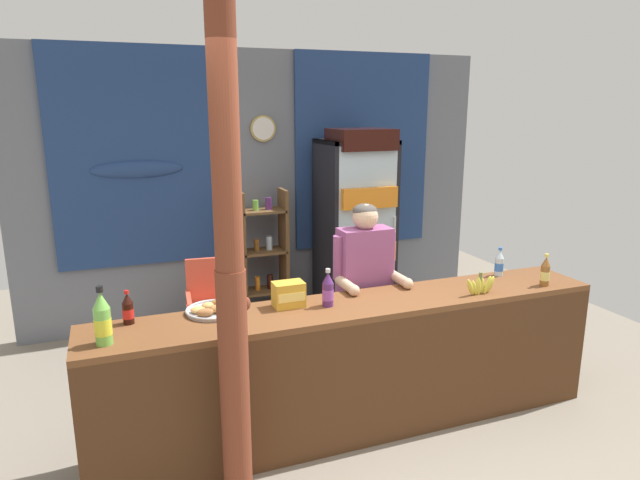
{
  "coord_description": "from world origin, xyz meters",
  "views": [
    {
      "loc": [
        -1.51,
        -2.81,
        2.19
      ],
      "look_at": [
        -0.1,
        0.85,
        1.24
      ],
      "focal_mm": 31.2,
      "sensor_mm": 36.0,
      "label": 1
    }
  ],
  "objects_px": {
    "shopkeeper": "(365,278)",
    "stall_counter": "(364,359)",
    "soda_bottle_iced_tea": "(545,272)",
    "snack_box_choco_powder": "(289,294)",
    "banana_bunch": "(480,286)",
    "bottle_shelf_rack": "(263,256)",
    "soda_bottle_lime_soda": "(102,320)",
    "soda_bottle_cola": "(128,310)",
    "plastic_lawn_chair": "(212,301)",
    "drink_fridge": "(356,218)",
    "soda_bottle_grape_soda": "(328,290)",
    "pastry_tray": "(214,309)",
    "soda_bottle_water": "(499,264)",
    "timber_post": "(231,280)"
  },
  "relations": [
    {
      "from": "shopkeeper",
      "to": "stall_counter",
      "type": "bearing_deg",
      "value": -115.48
    },
    {
      "from": "drink_fridge",
      "to": "banana_bunch",
      "type": "distance_m",
      "value": 1.99
    },
    {
      "from": "stall_counter",
      "to": "timber_post",
      "type": "height_order",
      "value": "timber_post"
    },
    {
      "from": "plastic_lawn_chair",
      "to": "banana_bunch",
      "type": "height_order",
      "value": "banana_bunch"
    },
    {
      "from": "soda_bottle_iced_tea",
      "to": "timber_post",
      "type": "bearing_deg",
      "value": -173.17
    },
    {
      "from": "soda_bottle_lime_soda",
      "to": "banana_bunch",
      "type": "height_order",
      "value": "soda_bottle_lime_soda"
    },
    {
      "from": "soda_bottle_cola",
      "to": "banana_bunch",
      "type": "height_order",
      "value": "soda_bottle_cola"
    },
    {
      "from": "stall_counter",
      "to": "soda_bottle_water",
      "type": "height_order",
      "value": "soda_bottle_water"
    },
    {
      "from": "shopkeeper",
      "to": "soda_bottle_grape_soda",
      "type": "bearing_deg",
      "value": -139.19
    },
    {
      "from": "plastic_lawn_chair",
      "to": "banana_bunch",
      "type": "xyz_separation_m",
      "value": [
        1.58,
        -1.71,
        0.48
      ]
    },
    {
      "from": "bottle_shelf_rack",
      "to": "pastry_tray",
      "type": "xyz_separation_m",
      "value": [
        -0.85,
        -1.95,
        0.22
      ]
    },
    {
      "from": "stall_counter",
      "to": "soda_bottle_lime_soda",
      "type": "distance_m",
      "value": 1.65
    },
    {
      "from": "soda_bottle_grape_soda",
      "to": "soda_bottle_water",
      "type": "relative_size",
      "value": 1.13
    },
    {
      "from": "drink_fridge",
      "to": "plastic_lawn_chair",
      "type": "xyz_separation_m",
      "value": [
        -1.54,
        -0.28,
        -0.59
      ]
    },
    {
      "from": "bottle_shelf_rack",
      "to": "soda_bottle_cola",
      "type": "bearing_deg",
      "value": -125.07
    },
    {
      "from": "drink_fridge",
      "to": "shopkeeper",
      "type": "height_order",
      "value": "drink_fridge"
    },
    {
      "from": "timber_post",
      "to": "soda_bottle_cola",
      "type": "height_order",
      "value": "timber_post"
    },
    {
      "from": "soda_bottle_iced_tea",
      "to": "soda_bottle_water",
      "type": "relative_size",
      "value": 1.06
    },
    {
      "from": "shopkeeper",
      "to": "banana_bunch",
      "type": "height_order",
      "value": "shopkeeper"
    },
    {
      "from": "drink_fridge",
      "to": "pastry_tray",
      "type": "xyz_separation_m",
      "value": [
        -1.76,
        -1.69,
        -0.14
      ]
    },
    {
      "from": "soda_bottle_lime_soda",
      "to": "snack_box_choco_powder",
      "type": "relative_size",
      "value": 1.67
    },
    {
      "from": "banana_bunch",
      "to": "snack_box_choco_powder",
      "type": "bearing_deg",
      "value": 169.69
    },
    {
      "from": "snack_box_choco_powder",
      "to": "pastry_tray",
      "type": "bearing_deg",
      "value": 172.75
    },
    {
      "from": "soda_bottle_iced_tea",
      "to": "snack_box_choco_powder",
      "type": "xyz_separation_m",
      "value": [
        -1.88,
        0.25,
        -0.02
      ]
    },
    {
      "from": "stall_counter",
      "to": "banana_bunch",
      "type": "height_order",
      "value": "banana_bunch"
    },
    {
      "from": "pastry_tray",
      "to": "banana_bunch",
      "type": "distance_m",
      "value": 1.83
    },
    {
      "from": "soda_bottle_cola",
      "to": "plastic_lawn_chair",
      "type": "bearing_deg",
      "value": 62.44
    },
    {
      "from": "soda_bottle_iced_tea",
      "to": "soda_bottle_water",
      "type": "height_order",
      "value": "soda_bottle_iced_tea"
    },
    {
      "from": "stall_counter",
      "to": "shopkeeper",
      "type": "relative_size",
      "value": 2.34
    },
    {
      "from": "bottle_shelf_rack",
      "to": "snack_box_choco_powder",
      "type": "bearing_deg",
      "value": -100.54
    },
    {
      "from": "pastry_tray",
      "to": "snack_box_choco_powder",
      "type": "bearing_deg",
      "value": -7.25
    },
    {
      "from": "bottle_shelf_rack",
      "to": "shopkeeper",
      "type": "bearing_deg",
      "value": -79.27
    },
    {
      "from": "soda_bottle_cola",
      "to": "snack_box_choco_powder",
      "type": "bearing_deg",
      "value": -3.84
    },
    {
      "from": "snack_box_choco_powder",
      "to": "drink_fridge",
      "type": "bearing_deg",
      "value": 53.83
    },
    {
      "from": "plastic_lawn_chair",
      "to": "soda_bottle_grape_soda",
      "type": "relative_size",
      "value": 3.39
    },
    {
      "from": "stall_counter",
      "to": "shopkeeper",
      "type": "height_order",
      "value": "shopkeeper"
    },
    {
      "from": "soda_bottle_iced_tea",
      "to": "banana_bunch",
      "type": "xyz_separation_m",
      "value": [
        -0.55,
        0.01,
        -0.04
      ]
    },
    {
      "from": "shopkeeper",
      "to": "bottle_shelf_rack",
      "type": "bearing_deg",
      "value": 100.73
    },
    {
      "from": "drink_fridge",
      "to": "soda_bottle_lime_soda",
      "type": "relative_size",
      "value": 5.92
    },
    {
      "from": "soda_bottle_lime_soda",
      "to": "soda_bottle_iced_tea",
      "type": "xyz_separation_m",
      "value": [
        3.0,
        -0.05,
        -0.04
      ]
    },
    {
      "from": "soda_bottle_iced_tea",
      "to": "pastry_tray",
      "type": "distance_m",
      "value": 2.38
    },
    {
      "from": "stall_counter",
      "to": "soda_bottle_iced_tea",
      "type": "xyz_separation_m",
      "value": [
        1.43,
        -0.04,
        0.45
      ]
    },
    {
      "from": "stall_counter",
      "to": "soda_bottle_water",
      "type": "bearing_deg",
      "value": 12.57
    },
    {
      "from": "stall_counter",
      "to": "bottle_shelf_rack",
      "type": "relative_size",
      "value": 2.54
    },
    {
      "from": "shopkeeper",
      "to": "soda_bottle_water",
      "type": "distance_m",
      "value": 1.06
    },
    {
      "from": "timber_post",
      "to": "drink_fridge",
      "type": "distance_m",
      "value": 2.89
    },
    {
      "from": "soda_bottle_iced_tea",
      "to": "stall_counter",
      "type": "bearing_deg",
      "value": 178.59
    },
    {
      "from": "drink_fridge",
      "to": "soda_bottle_grape_soda",
      "type": "height_order",
      "value": "drink_fridge"
    },
    {
      "from": "bottle_shelf_rack",
      "to": "soda_bottle_lime_soda",
      "type": "xyz_separation_m",
      "value": [
        -1.5,
        -2.2,
        0.34
      ]
    },
    {
      "from": "soda_bottle_lime_soda",
      "to": "banana_bunch",
      "type": "relative_size",
      "value": 1.25
    }
  ]
}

